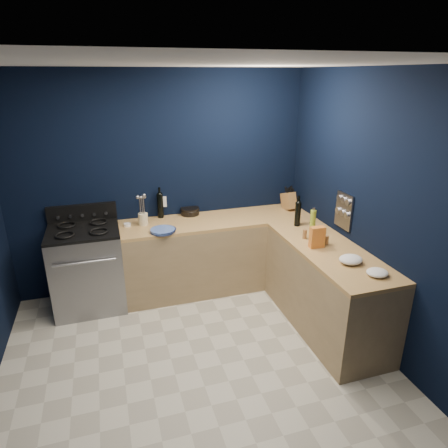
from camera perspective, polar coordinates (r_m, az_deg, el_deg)
name	(u,v)px	position (r m, az deg, el deg)	size (l,w,h in m)	color
floor	(199,370)	(3.87, -3.65, -20.32)	(3.50, 3.50, 0.02)	beige
ceiling	(190,62)	(2.91, -4.93, 22.28)	(3.50, 3.50, 0.02)	silver
wall_back	(161,184)	(4.80, -9.02, 5.76)	(3.50, 0.02, 2.60)	black
wall_right	(381,217)	(3.91, 21.76, 0.96)	(0.02, 3.50, 2.60)	black
wall_front	(296,404)	(1.76, 10.30, -24.22)	(3.50, 0.02, 2.60)	black
cab_back	(218,254)	(4.92, -0.94, -4.40)	(2.30, 0.63, 0.86)	#987E57
top_back	(217,220)	(4.75, -0.97, 0.51)	(2.30, 0.63, 0.04)	olive
cab_right	(325,290)	(4.30, 14.41, -9.15)	(0.63, 1.67, 0.86)	#987E57
top_right	(329,250)	(4.10, 14.97, -3.69)	(0.63, 1.67, 0.04)	olive
gas_range	(88,270)	(4.75, -19.02, -6.24)	(0.76, 0.66, 0.92)	gray
oven_door	(88,284)	(4.47, -19.05, -8.14)	(0.59, 0.02, 0.42)	black
cooktop	(83,231)	(4.56, -19.71, -0.92)	(0.76, 0.66, 0.03)	black
backguard	(82,213)	(4.81, -19.78, 1.52)	(0.76, 0.06, 0.20)	black
spice_panel	(344,211)	(4.35, 16.91, 1.83)	(0.02, 0.28, 0.38)	gray
wall_outlet	(163,202)	(4.85, -8.83, 3.19)	(0.09, 0.02, 0.13)	white
plate_stack	(163,230)	(4.40, -8.84, -0.93)	(0.27, 0.27, 0.03)	#435BAE
ramekin	(127,225)	(4.65, -13.77, -0.10)	(0.08, 0.08, 0.03)	white
utensil_crock	(143,219)	(4.63, -11.59, 0.70)	(0.11, 0.11, 0.14)	#F4E5C1
wine_bottle_back	(160,206)	(4.80, -9.18, 2.61)	(0.07, 0.07, 0.30)	black
lemon_basket	(190,211)	(4.90, -4.95, 1.86)	(0.23, 0.23, 0.09)	black
knife_block	(289,201)	(5.13, 9.31, 3.31)	(0.12, 0.19, 0.21)	olive
wine_bottle_right	(298,214)	(4.56, 10.59, 1.40)	(0.07, 0.07, 0.28)	black
oil_bottle	(313,222)	(4.38, 12.68, 0.31)	(0.06, 0.06, 0.26)	#8EAB2B
spice_jar_near	(305,234)	(4.25, 11.56, -1.42)	(0.05, 0.05, 0.10)	olive
spice_jar_far	(326,240)	(4.15, 14.52, -2.26)	(0.05, 0.05, 0.10)	olive
crouton_bag	(317,237)	(4.04, 13.28, -1.86)	(0.15, 0.07, 0.22)	red
towel_front	(351,260)	(3.82, 17.82, -4.90)	(0.22, 0.19, 0.08)	white
towel_end	(377,273)	(3.68, 21.25, -6.55)	(0.19, 0.17, 0.06)	white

